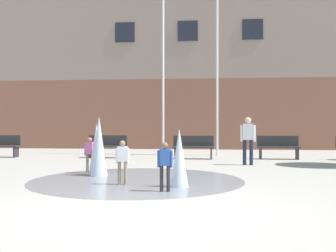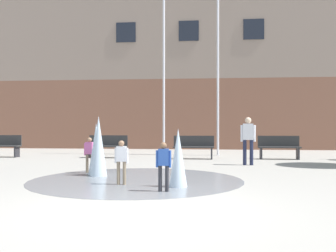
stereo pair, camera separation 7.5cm
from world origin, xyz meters
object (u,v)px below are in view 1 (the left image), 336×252
(park_bench_under_left_flagpole, at_px, (1,146))
(child_running, at_px, (90,152))
(adult_watching, at_px, (248,137))
(flagpole_left, at_px, (164,55))
(park_bench_under_right_flagpole, at_px, (193,147))
(park_bench_center, at_px, (107,146))
(child_with_pink_shirt, at_px, (122,159))
(park_bench_near_trashcan, at_px, (278,147))
(child_in_fountain, at_px, (165,163))
(flagpole_right, at_px, (218,58))

(park_bench_under_left_flagpole, xyz_separation_m, child_running, (5.29, -4.89, 0.10))
(adult_watching, height_order, flagpole_left, flagpole_left)
(park_bench_under_right_flagpole, relative_size, flagpole_left, 0.19)
(park_bench_center, xyz_separation_m, child_with_pink_shirt, (2.18, -7.08, 0.10))
(park_bench_center, distance_m, child_running, 5.08)
(park_bench_near_trashcan, distance_m, adult_watching, 2.87)
(park_bench_under_right_flagpole, bearing_deg, flagpole_left, 125.89)
(park_bench_under_right_flagpole, height_order, child_with_pink_shirt, child_with_pink_shirt)
(park_bench_center, relative_size, child_running, 1.62)
(flagpole_left, bearing_deg, child_in_fountain, -83.58)
(park_bench_center, distance_m, child_with_pink_shirt, 7.41)
(park_bench_under_left_flagpole, xyz_separation_m, park_bench_near_trashcan, (11.32, 0.15, 0.00))
(child_with_pink_shirt, height_order, child_running, same)
(child_running, bearing_deg, child_with_pink_shirt, -45.52)
(park_bench_near_trashcan, xyz_separation_m, adult_watching, (-1.42, -2.45, 0.45))
(park_bench_under_right_flagpole, relative_size, child_with_pink_shirt, 1.62)
(child_running, bearing_deg, park_bench_center, 109.97)
(park_bench_under_left_flagpole, distance_m, park_bench_under_right_flagpole, 8.00)
(adult_watching, bearing_deg, flagpole_right, -72.82)
(park_bench_near_trashcan, relative_size, child_in_fountain, 1.62)
(child_with_pink_shirt, bearing_deg, child_in_fountain, 137.98)
(park_bench_near_trashcan, xyz_separation_m, flagpole_right, (-2.30, 1.69, 3.79))
(child_with_pink_shirt, distance_m, child_running, 2.48)
(park_bench_near_trashcan, xyz_separation_m, child_running, (-6.03, -5.04, 0.10))
(park_bench_near_trashcan, height_order, child_running, child_running)
(child_with_pink_shirt, relative_size, flagpole_left, 0.12)
(park_bench_under_left_flagpole, height_order, park_bench_near_trashcan, same)
(child_with_pink_shirt, xyz_separation_m, flagpole_left, (-0.04, 8.80, 3.88))
(adult_watching, relative_size, flagpole_right, 0.20)
(child_with_pink_shirt, distance_m, flagpole_right, 9.82)
(flagpole_right, bearing_deg, park_bench_under_right_flagpole, -118.05)
(child_running, bearing_deg, park_bench_under_left_flagpole, 148.07)
(park_bench_under_left_flagpole, bearing_deg, adult_watching, -13.09)
(park_bench_under_left_flagpole, bearing_deg, flagpole_left, 15.53)
(park_bench_under_left_flagpole, relative_size, flagpole_right, 0.20)
(park_bench_near_trashcan, bearing_deg, park_bench_under_left_flagpole, -179.25)
(park_bench_under_right_flagpole, height_order, flagpole_right, flagpole_right)
(park_bench_under_left_flagpole, bearing_deg, park_bench_center, 1.55)
(park_bench_under_left_flagpole, xyz_separation_m, flagpole_left, (6.62, 1.84, 3.98))
(park_bench_center, height_order, adult_watching, adult_watching)
(park_bench_under_left_flagpole, height_order, flagpole_left, flagpole_left)
(park_bench_under_left_flagpole, relative_size, park_bench_under_right_flagpole, 1.00)
(child_in_fountain, xyz_separation_m, adult_watching, (2.19, 5.46, 0.35))
(park_bench_under_left_flagpole, height_order, child_running, child_running)
(park_bench_under_left_flagpole, relative_size, flagpole_left, 0.19)
(park_bench_under_left_flagpole, xyz_separation_m, child_in_fountain, (7.70, -7.76, 0.10))
(park_bench_under_left_flagpole, xyz_separation_m, adult_watching, (9.89, -2.30, 0.45))
(park_bench_under_right_flagpole, bearing_deg, flagpole_right, 61.95)
(park_bench_under_left_flagpole, xyz_separation_m, child_with_pink_shirt, (6.66, -6.96, 0.10))
(park_bench_under_left_flagpole, relative_size, child_in_fountain, 1.62)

